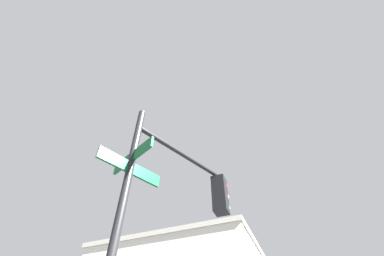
{
  "coord_description": "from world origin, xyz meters",
  "views": [
    {
      "loc": [
        -4.63,
        -9.62,
        1.55
      ],
      "look_at": [
        -5.61,
        -7.23,
        4.18
      ],
      "focal_mm": 23.49,
      "sensor_mm": 36.0,
      "label": 1
    }
  ],
  "objects": [
    {
      "name": "traffic_signal_near",
      "position": [
        -6.27,
        -6.16,
        3.61
      ],
      "size": [
        1.46,
        2.71,
        5.11
      ],
      "color": "black",
      "rests_on": "ground_plane"
    }
  ]
}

